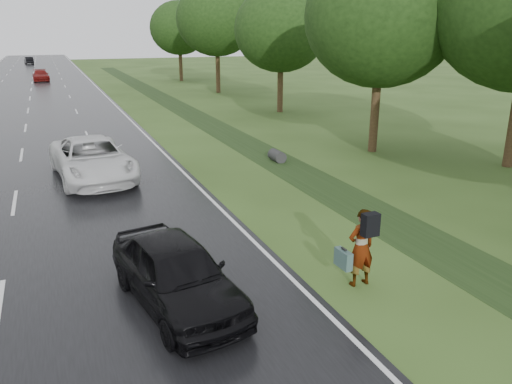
% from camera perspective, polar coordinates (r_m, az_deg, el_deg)
% --- Properties ---
extents(road, '(14.00, 180.00, 0.04)m').
position_cam_1_polar(road, '(56.65, -24.35, 10.29)').
color(road, black).
rests_on(road, ground).
extents(edge_stripe_east, '(0.12, 180.00, 0.01)m').
position_cam_1_polar(edge_stripe_east, '(56.86, -17.46, 11.09)').
color(edge_stripe_east, silver).
rests_on(edge_stripe_east, road).
extents(center_line, '(0.12, 180.00, 0.01)m').
position_cam_1_polar(center_line, '(56.64, -24.35, 10.32)').
color(center_line, silver).
rests_on(center_line, road).
extents(drainage_ditch, '(2.20, 120.00, 0.56)m').
position_cam_1_polar(drainage_ditch, '(32.17, -4.15, 7.17)').
color(drainage_ditch, black).
rests_on(drainage_ditch, ground).
extents(tree_east_b, '(7.60, 7.60, 10.11)m').
position_cam_1_polar(tree_east_b, '(26.30, 14.19, 18.87)').
color(tree_east_b, '#3E2819').
rests_on(tree_east_b, ground).
extents(tree_east_c, '(7.00, 7.00, 9.29)m').
position_cam_1_polar(tree_east_c, '(39.02, 2.88, 18.08)').
color(tree_east_c, '#3E2819').
rests_on(tree_east_c, ground).
extents(tree_east_d, '(8.00, 8.00, 10.76)m').
position_cam_1_polar(tree_east_d, '(51.92, -4.51, 19.13)').
color(tree_east_d, '#3E2819').
rests_on(tree_east_d, ground).
extents(tree_east_f, '(7.20, 7.20, 9.62)m').
position_cam_1_polar(tree_east_f, '(65.28, -8.78, 18.04)').
color(tree_east_f, '#3E2819').
rests_on(tree_east_f, ground).
extents(pedestrian, '(0.90, 0.79, 1.99)m').
position_cam_1_polar(pedestrian, '(12.42, 11.86, -6.14)').
color(pedestrian, '#A5998C').
rests_on(pedestrian, ground).
extents(white_pickup, '(3.42, 6.41, 1.71)m').
position_cam_1_polar(white_pickup, '(22.04, -18.20, 3.59)').
color(white_pickup, silver).
rests_on(white_pickup, road).
extents(dark_sedan, '(2.62, 4.90, 1.59)m').
position_cam_1_polar(dark_sedan, '(11.49, -9.08, -9.11)').
color(dark_sedan, black).
rests_on(dark_sedan, road).
extents(far_car_red, '(2.07, 4.71, 1.35)m').
position_cam_1_polar(far_car_red, '(69.69, -23.38, 12.14)').
color(far_car_red, '#690E0B').
rests_on(far_car_red, road).
extents(far_car_dark, '(1.85, 4.14, 1.32)m').
position_cam_1_polar(far_car_dark, '(107.14, -24.54, 13.53)').
color(far_car_dark, black).
rests_on(far_car_dark, road).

